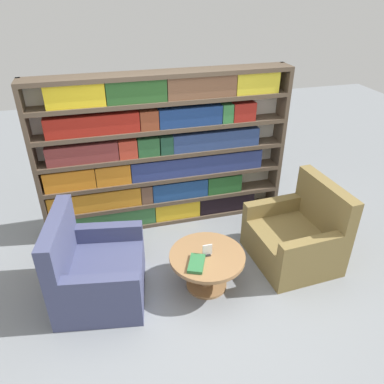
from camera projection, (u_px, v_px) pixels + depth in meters
ground_plane at (197, 296)px, 3.83m from camera, size 14.00×14.00×0.00m
bookshelf at (162, 153)px, 4.56m from camera, size 3.04×0.30×1.93m
armchair_left at (95, 272)px, 3.71m from camera, size 0.97×1.04×0.94m
armchair_right at (297, 237)px, 4.20m from camera, size 0.88×0.96×0.94m
coffee_table at (207, 264)px, 3.82m from camera, size 0.77×0.77×0.41m
table_sign at (207, 251)px, 3.73m from camera, size 0.10×0.06×0.13m
stray_book at (196, 263)px, 3.62m from camera, size 0.24×0.30×0.03m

